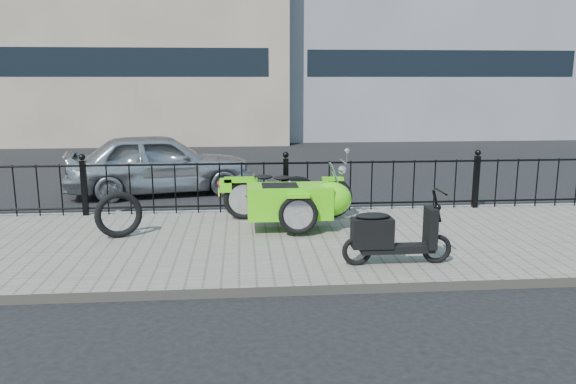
{
  "coord_description": "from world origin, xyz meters",
  "views": [
    {
      "loc": [
        -0.78,
        -8.48,
        2.48
      ],
      "look_at": [
        -0.08,
        -0.1,
        0.76
      ],
      "focal_mm": 35.0,
      "sensor_mm": 36.0,
      "label": 1
    }
  ],
  "objects": [
    {
      "name": "iron_fence",
      "position": [
        0.0,
        1.3,
        0.59
      ],
      "size": [
        14.11,
        0.11,
        1.08
      ],
      "color": "black",
      "rests_on": "sidewalk"
    },
    {
      "name": "sidewalk",
      "position": [
        0.0,
        -0.5,
        0.06
      ],
      "size": [
        30.0,
        3.8,
        0.12
      ],
      "primitive_type": "cube",
      "color": "#676257",
      "rests_on": "ground"
    },
    {
      "name": "scooter",
      "position": [
        1.09,
        -1.73,
        0.5
      ],
      "size": [
        1.43,
        0.42,
        0.97
      ],
      "color": "black",
      "rests_on": "sidewalk"
    },
    {
      "name": "motorcycle_sidecar",
      "position": [
        0.13,
        0.14,
        0.59
      ],
      "size": [
        2.28,
        1.48,
        0.98
      ],
      "color": "black",
      "rests_on": "sidewalk"
    },
    {
      "name": "curb",
      "position": [
        0.0,
        1.44,
        0.06
      ],
      "size": [
        30.0,
        0.1,
        0.12
      ],
      "primitive_type": "cube",
      "color": "gray",
      "rests_on": "ground"
    },
    {
      "name": "sedan_car",
      "position": [
        -2.53,
        3.67,
        0.66
      ],
      "size": [
        4.14,
        2.31,
        1.33
      ],
      "primitive_type": "imported",
      "rotation": [
        0.0,
        0.0,
        1.77
      ],
      "color": "#A4A6AA",
      "rests_on": "ground"
    },
    {
      "name": "ground",
      "position": [
        0.0,
        0.0,
        0.0
      ],
      "size": [
        120.0,
        120.0,
        0.0
      ],
      "primitive_type": "plane",
      "color": "black",
      "rests_on": "ground"
    },
    {
      "name": "spare_tire",
      "position": [
        -2.62,
        -0.19,
        0.47
      ],
      "size": [
        0.69,
        0.36,
        0.7
      ],
      "primitive_type": "torus",
      "rotation": [
        1.57,
        0.0,
        0.39
      ],
      "color": "black",
      "rests_on": "sidewalk"
    }
  ]
}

